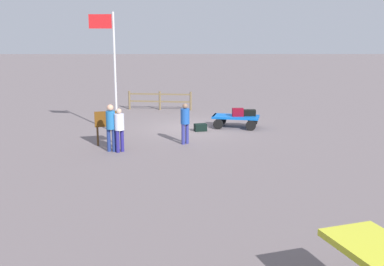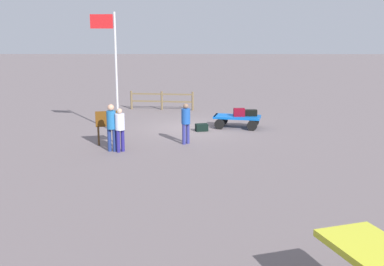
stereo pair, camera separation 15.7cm
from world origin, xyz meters
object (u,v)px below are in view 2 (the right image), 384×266
at_px(suitcase_tan, 202,127).
at_px(worker_lead, 120,126).
at_px(worker_trailing, 186,120).
at_px(suitcase_dark, 250,113).
at_px(flagpole, 113,61).
at_px(signboard, 108,122).
at_px(suitcase_olive, 239,112).
at_px(worker_supervisor, 111,124).
at_px(luggage_cart, 237,119).

xyz_separation_m(suitcase_tan, worker_lead, (3.10, 3.63, 0.81)).
height_order(worker_lead, worker_trailing, worker_lead).
height_order(suitcase_dark, flagpole, flagpole).
relative_size(worker_lead, signboard, 1.22).
bearing_deg(worker_trailing, suitcase_dark, -133.07).
distance_m(suitcase_olive, worker_supervisor, 6.67).
distance_m(worker_trailing, signboard, 3.09).
distance_m(luggage_cart, worker_supervisor, 6.68).
relative_size(suitcase_tan, worker_supervisor, 0.34).
distance_m(luggage_cart, suitcase_tan, 1.82).
distance_m(suitcase_dark, worker_lead, 6.91).
relative_size(suitcase_olive, worker_supervisor, 0.29).
height_order(suitcase_olive, worker_trailing, worker_trailing).
height_order(luggage_cart, signboard, signboard).
xyz_separation_m(suitcase_dark, worker_trailing, (2.92, 3.12, 0.26)).
distance_m(suitcase_dark, worker_supervisor, 7.13).
xyz_separation_m(suitcase_olive, worker_trailing, (2.40, 3.02, 0.22)).
relative_size(worker_supervisor, flagpole, 0.35).
xyz_separation_m(suitcase_olive, flagpole, (5.56, 1.13, 2.42)).
bearing_deg(suitcase_tan, suitcase_dark, -162.07).
bearing_deg(suitcase_tan, luggage_cart, -155.70).
bearing_deg(suitcase_dark, luggage_cart, -1.07).
xyz_separation_m(suitcase_dark, signboard, (6.00, 3.29, 0.21)).
height_order(worker_lead, signboard, worker_lead).
height_order(suitcase_olive, worker_lead, worker_lead).
height_order(suitcase_dark, worker_supervisor, worker_supervisor).
bearing_deg(flagpole, worker_trailing, 149.10).
bearing_deg(suitcase_dark, suitcase_tan, 17.93).
relative_size(flagpole, signboard, 3.82).
height_order(worker_trailing, worker_supervisor, worker_supervisor).
bearing_deg(suitcase_olive, signboard, 30.25).
height_order(suitcase_dark, signboard, signboard).
distance_m(worker_lead, signboard, 1.25).
xyz_separation_m(suitcase_tan, worker_supervisor, (3.43, 3.57, 0.90)).
xyz_separation_m(luggage_cart, worker_supervisor, (5.07, 4.31, 0.64)).
relative_size(worker_trailing, signboard, 1.21).
xyz_separation_m(luggage_cart, suitcase_tan, (1.64, 0.74, -0.26)).
relative_size(luggage_cart, flagpole, 0.44).
xyz_separation_m(luggage_cart, suitcase_olive, (-0.10, 0.11, 0.32)).
distance_m(luggage_cart, suitcase_dark, 0.68).
xyz_separation_m(suitcase_dark, worker_lead, (5.35, 4.36, 0.27)).
xyz_separation_m(luggage_cart, worker_lead, (4.74, 4.38, 0.56)).
bearing_deg(worker_supervisor, worker_trailing, -156.97).
relative_size(suitcase_dark, flagpole, 0.12).
bearing_deg(worker_trailing, signboard, 3.25).
height_order(suitcase_dark, suitcase_olive, suitcase_olive).
height_order(suitcase_olive, signboard, signboard).
bearing_deg(luggage_cart, worker_lead, 42.72).
relative_size(luggage_cart, worker_lead, 1.38).
xyz_separation_m(luggage_cart, signboard, (5.39, 3.31, 0.49)).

